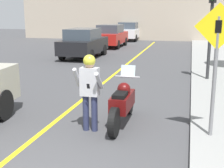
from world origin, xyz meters
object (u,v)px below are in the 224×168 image
object	(u,v)px
traffic_light	(212,12)
parked_car_white	(129,31)
motorcycle	(122,103)
crossing_sign	(216,58)
parked_car_red	(111,36)
parked_car_black	(84,43)
person_biker	(90,85)

from	to	relation	value
traffic_light	parked_car_white	xyz separation A→B (m)	(-6.31, 16.63, -1.75)
motorcycle	traffic_light	bearing A→B (deg)	67.74
crossing_sign	motorcycle	bearing A→B (deg)	165.75
motorcycle	parked_car_red	bearing A→B (deg)	105.33
parked_car_white	crossing_sign	bearing A→B (deg)	-74.72
parked_car_black	parked_car_white	bearing A→B (deg)	88.16
person_biker	traffic_light	xyz separation A→B (m)	(2.78, 5.91, 1.55)
traffic_light	parked_car_white	distance (m)	17.88
person_biker	traffic_light	distance (m)	6.71
parked_car_black	parked_car_red	xyz separation A→B (m)	(0.14, 5.78, 0.00)
person_biker	parked_car_red	world-z (taller)	person_biker
crossing_sign	parked_car_white	distance (m)	23.28
crossing_sign	parked_car_black	xyz separation A→B (m)	(-6.50, 10.72, -0.87)
traffic_light	parked_car_black	distance (m)	8.48
person_biker	parked_car_red	size ratio (longest dim) A/B	0.41
crossing_sign	traffic_light	distance (m)	5.87
motorcycle	parked_car_white	xyz separation A→B (m)	(-4.15, 21.93, 0.34)
motorcycle	crossing_sign	bearing A→B (deg)	-14.25
motorcycle	crossing_sign	distance (m)	2.38
person_biker	parked_car_black	size ratio (longest dim) A/B	0.41
person_biker	parked_car_white	bearing A→B (deg)	98.92
person_biker	parked_car_black	world-z (taller)	person_biker
traffic_light	crossing_sign	bearing A→B (deg)	-91.83
parked_car_black	parked_car_red	distance (m)	5.78
motorcycle	parked_car_red	world-z (taller)	parked_car_red
crossing_sign	parked_car_red	world-z (taller)	crossing_sign
traffic_light	parked_car_red	bearing A→B (deg)	121.50
person_biker	crossing_sign	bearing A→B (deg)	2.33
parked_car_black	parked_car_red	size ratio (longest dim) A/B	1.00
person_biker	crossing_sign	distance (m)	2.68
person_biker	parked_car_white	size ratio (longest dim) A/B	0.41
traffic_light	parked_car_black	bearing A→B (deg)	143.70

